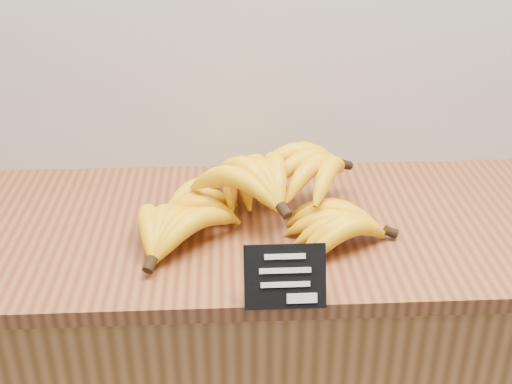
% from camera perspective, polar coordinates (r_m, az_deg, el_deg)
% --- Properties ---
extents(counter_top, '(1.47, 0.54, 0.03)m').
position_cam_1_polar(counter_top, '(1.27, -0.11, -3.12)').
color(counter_top, brown).
rests_on(counter_top, counter).
extents(chalkboard_sign, '(0.13, 0.05, 0.10)m').
position_cam_1_polar(chalkboard_sign, '(1.02, 2.60, -7.55)').
color(chalkboard_sign, black).
rests_on(chalkboard_sign, counter_top).
extents(banana_pile, '(0.54, 0.39, 0.13)m').
position_cam_1_polar(banana_pile, '(1.22, -0.49, -0.52)').
color(banana_pile, '#F7BA09').
rests_on(banana_pile, counter_top).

